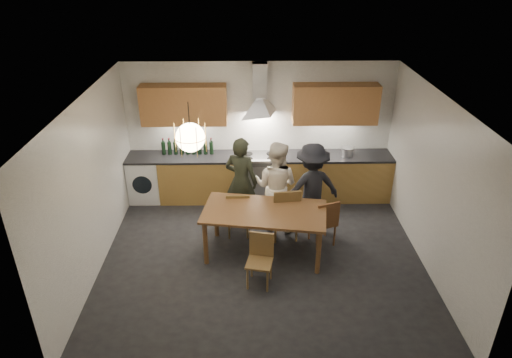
{
  "coord_description": "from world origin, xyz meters",
  "views": [
    {
      "loc": [
        -0.21,
        -5.88,
        4.43
      ],
      "look_at": [
        -0.1,
        0.4,
        1.2
      ],
      "focal_mm": 32.0,
      "sensor_mm": 36.0,
      "label": 1
    }
  ],
  "objects_px": {
    "person_mid": "(276,186)",
    "mixing_bowl": "(311,154)",
    "dining_table": "(264,216)",
    "wine_bottles": "(187,146)",
    "chair_front": "(260,256)",
    "stock_pot": "(347,152)",
    "person_right": "(311,187)",
    "person_left": "(241,181)",
    "chair_back_left": "(238,212)"
  },
  "relations": [
    {
      "from": "chair_front",
      "to": "person_left",
      "type": "xyz_separation_m",
      "value": [
        -0.29,
        1.65,
        0.35
      ]
    },
    {
      "from": "stock_pot",
      "to": "wine_bottles",
      "type": "height_order",
      "value": "wine_bottles"
    },
    {
      "from": "dining_table",
      "to": "chair_back_left",
      "type": "relative_size",
      "value": 2.38
    },
    {
      "from": "dining_table",
      "to": "wine_bottles",
      "type": "bearing_deg",
      "value": 134.6
    },
    {
      "from": "chair_back_left",
      "to": "person_mid",
      "type": "bearing_deg",
      "value": -154.57
    },
    {
      "from": "stock_pot",
      "to": "chair_back_left",
      "type": "bearing_deg",
      "value": -147.36
    },
    {
      "from": "person_right",
      "to": "stock_pot",
      "type": "height_order",
      "value": "person_right"
    },
    {
      "from": "dining_table",
      "to": "person_right",
      "type": "xyz_separation_m",
      "value": [
        0.82,
        0.77,
        0.08
      ]
    },
    {
      "from": "person_mid",
      "to": "stock_pot",
      "type": "relative_size",
      "value": 6.92
    },
    {
      "from": "chair_back_left",
      "to": "person_left",
      "type": "xyz_separation_m",
      "value": [
        0.05,
        0.47,
        0.32
      ]
    },
    {
      "from": "dining_table",
      "to": "mixing_bowl",
      "type": "relative_size",
      "value": 6.97
    },
    {
      "from": "chair_back_left",
      "to": "mixing_bowl",
      "type": "relative_size",
      "value": 2.92
    },
    {
      "from": "person_mid",
      "to": "stock_pot",
      "type": "xyz_separation_m",
      "value": [
        1.39,
        0.98,
        0.19
      ]
    },
    {
      "from": "dining_table",
      "to": "wine_bottles",
      "type": "height_order",
      "value": "wine_bottles"
    },
    {
      "from": "chair_back_left",
      "to": "stock_pot",
      "type": "xyz_separation_m",
      "value": [
        2.03,
        1.3,
        0.5
      ]
    },
    {
      "from": "chair_back_left",
      "to": "person_right",
      "type": "bearing_deg",
      "value": -168.76
    },
    {
      "from": "dining_table",
      "to": "wine_bottles",
      "type": "distance_m",
      "value": 2.4
    },
    {
      "from": "mixing_bowl",
      "to": "chair_front",
      "type": "bearing_deg",
      "value": -112.21
    },
    {
      "from": "person_right",
      "to": "stock_pot",
      "type": "relative_size",
      "value": 6.84
    },
    {
      "from": "dining_table",
      "to": "person_mid",
      "type": "distance_m",
      "value": 0.85
    },
    {
      "from": "dining_table",
      "to": "person_left",
      "type": "height_order",
      "value": "person_left"
    },
    {
      "from": "wine_bottles",
      "to": "person_mid",
      "type": "bearing_deg",
      "value": -34.52
    },
    {
      "from": "dining_table",
      "to": "stock_pot",
      "type": "height_order",
      "value": "stock_pot"
    },
    {
      "from": "chair_front",
      "to": "person_mid",
      "type": "bearing_deg",
      "value": 91.09
    },
    {
      "from": "dining_table",
      "to": "wine_bottles",
      "type": "relative_size",
      "value": 2.05
    },
    {
      "from": "chair_back_left",
      "to": "person_left",
      "type": "height_order",
      "value": "person_left"
    },
    {
      "from": "chair_front",
      "to": "stock_pot",
      "type": "xyz_separation_m",
      "value": [
        1.69,
        2.48,
        0.53
      ]
    },
    {
      "from": "person_mid",
      "to": "chair_front",
      "type": "bearing_deg",
      "value": 101.25
    },
    {
      "from": "person_mid",
      "to": "stock_pot",
      "type": "height_order",
      "value": "person_mid"
    },
    {
      "from": "person_right",
      "to": "person_left",
      "type": "bearing_deg",
      "value": -23.83
    },
    {
      "from": "wine_bottles",
      "to": "mixing_bowl",
      "type": "bearing_deg",
      "value": -3.56
    },
    {
      "from": "mixing_bowl",
      "to": "stock_pot",
      "type": "bearing_deg",
      "value": 0.93
    },
    {
      "from": "person_left",
      "to": "stock_pot",
      "type": "bearing_deg",
      "value": -134.99
    },
    {
      "from": "chair_front",
      "to": "person_mid",
      "type": "height_order",
      "value": "person_mid"
    },
    {
      "from": "person_mid",
      "to": "person_right",
      "type": "bearing_deg",
      "value": -161.74
    },
    {
      "from": "person_left",
      "to": "mixing_bowl",
      "type": "distance_m",
      "value": 1.54
    },
    {
      "from": "mixing_bowl",
      "to": "stock_pot",
      "type": "relative_size",
      "value": 1.26
    },
    {
      "from": "chair_back_left",
      "to": "stock_pot",
      "type": "bearing_deg",
      "value": -148.92
    },
    {
      "from": "dining_table",
      "to": "chair_front",
      "type": "bearing_deg",
      "value": -87.79
    },
    {
      "from": "chair_back_left",
      "to": "stock_pot",
      "type": "height_order",
      "value": "stock_pot"
    },
    {
      "from": "person_right",
      "to": "mixing_bowl",
      "type": "height_order",
      "value": "person_right"
    },
    {
      "from": "person_left",
      "to": "person_mid",
      "type": "height_order",
      "value": "person_left"
    },
    {
      "from": "chair_back_left",
      "to": "person_mid",
      "type": "distance_m",
      "value": 0.79
    },
    {
      "from": "person_left",
      "to": "dining_table",
      "type": "bearing_deg",
      "value": 133.16
    },
    {
      "from": "stock_pot",
      "to": "dining_table",
      "type": "bearing_deg",
      "value": -131.96
    },
    {
      "from": "chair_front",
      "to": "mixing_bowl",
      "type": "xyz_separation_m",
      "value": [
        1.01,
        2.47,
        0.48
      ]
    },
    {
      "from": "person_mid",
      "to": "wine_bottles",
      "type": "relative_size",
      "value": 1.62
    },
    {
      "from": "chair_back_left",
      "to": "person_right",
      "type": "relative_size",
      "value": 0.54
    },
    {
      "from": "person_left",
      "to": "wine_bottles",
      "type": "distance_m",
      "value": 1.43
    },
    {
      "from": "person_mid",
      "to": "mixing_bowl",
      "type": "height_order",
      "value": "person_mid"
    }
  ]
}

